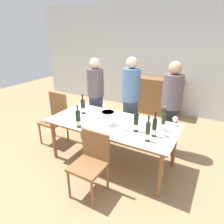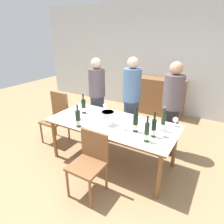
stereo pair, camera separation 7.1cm
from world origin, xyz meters
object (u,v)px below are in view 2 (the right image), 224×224
at_px(dining_table, 112,126).
at_px(person_guest_left, 131,102).
at_px(wine_bottle_3, 135,123).
at_px(person_guest_right, 171,110).
at_px(wine_glass_0, 105,106).
at_px(chair_near_front, 90,159).
at_px(wine_bottle_2, 154,129).
at_px(person_host, 97,98).
at_px(sideboard_cabinet, 160,97).
at_px(wine_glass_2, 163,129).
at_px(wine_bottle_1, 147,133).
at_px(wine_bottle_4, 78,119).
at_px(wine_glass_4, 176,120).
at_px(wine_bottle_5, 84,107).
at_px(wine_glass_3, 124,125).
at_px(wine_glass_1, 78,113).
at_px(wine_bottle_0, 163,123).
at_px(chair_left_end, 57,115).
at_px(ice_bucket, 108,118).

xyz_separation_m(dining_table, person_guest_left, (-0.03, 0.76, 0.17)).
bearing_deg(wine_bottle_3, person_guest_right, 72.28).
xyz_separation_m(wine_glass_0, chair_near_front, (0.44, -1.06, -0.33)).
bearing_deg(wine_bottle_2, person_host, 151.06).
xyz_separation_m(sideboard_cabinet, wine_bottle_3, (0.45, -2.56, 0.38)).
bearing_deg(dining_table, sideboard_cabinet, 90.34).
distance_m(wine_glass_2, person_guest_left, 1.17).
xyz_separation_m(wine_bottle_1, person_host, (-1.47, 1.00, -0.06)).
height_order(dining_table, wine_bottle_4, wine_bottle_4).
distance_m(wine_glass_4, chair_near_front, 1.39).
bearing_deg(wine_bottle_2, person_guest_right, 90.00).
xyz_separation_m(wine_bottle_5, person_guest_left, (0.60, 0.68, -0.01)).
bearing_deg(person_guest_left, sideboard_cabinet, 89.46).
bearing_deg(wine_glass_3, person_guest_right, 64.34).
xyz_separation_m(dining_table, wine_glass_1, (-0.54, -0.17, 0.16)).
xyz_separation_m(wine_bottle_0, wine_bottle_2, (-0.06, -0.23, -0.01)).
distance_m(sideboard_cabinet, person_guest_right, 1.88).
relative_size(dining_table, wine_glass_3, 16.41).
bearing_deg(dining_table, wine_glass_4, 23.40).
height_order(dining_table, person_guest_left, person_guest_left).
distance_m(wine_bottle_2, wine_glass_1, 1.26).
height_order(dining_table, chair_near_front, chair_near_front).
xyz_separation_m(dining_table, wine_bottle_0, (0.77, 0.13, 0.19)).
height_order(wine_bottle_5, wine_glass_3, wine_bottle_5).
xyz_separation_m(sideboard_cabinet, wine_bottle_4, (-0.35, -2.85, 0.38)).
xyz_separation_m(chair_left_end, person_guest_left, (1.29, 0.67, 0.29)).
bearing_deg(ice_bucket, wine_bottle_3, -0.34).
height_order(wine_bottle_3, wine_bottle_4, wine_bottle_3).
distance_m(wine_bottle_0, person_host, 1.68).
height_order(wine_bottle_1, person_host, person_host).
bearing_deg(person_guest_right, person_guest_left, -179.04).
bearing_deg(wine_glass_0, wine_bottle_5, -135.55).
relative_size(sideboard_cabinet, wine_bottle_3, 3.30).
bearing_deg(wine_bottle_0, person_guest_left, 141.86).
bearing_deg(wine_glass_3, wine_bottle_1, -19.91).
distance_m(ice_bucket, wine_glass_4, 1.03).
bearing_deg(wine_glass_3, wine_glass_0, 143.09).
height_order(wine_bottle_0, wine_bottle_2, wine_bottle_0).
bearing_deg(wine_bottle_5, wine_glass_2, -4.53).
height_order(wine_bottle_0, chair_left_end, wine_bottle_0).
distance_m(wine_bottle_4, chair_left_end, 1.11).
bearing_deg(wine_bottle_1, wine_bottle_5, 164.83).
bearing_deg(wine_glass_4, wine_glass_0, -178.64).
bearing_deg(wine_bottle_5, wine_bottle_1, -15.17).
height_order(wine_bottle_4, person_guest_right, person_guest_right).
bearing_deg(person_guest_right, sideboard_cabinet, 113.26).
relative_size(wine_bottle_3, wine_bottle_5, 1.00).
bearing_deg(wine_glass_1, person_guest_right, 36.73).
relative_size(sideboard_cabinet, wine_glass_1, 8.82).
bearing_deg(wine_bottle_3, sideboard_cabinet, 100.08).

